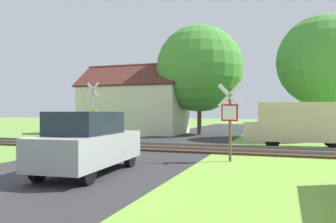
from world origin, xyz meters
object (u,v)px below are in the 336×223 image
(stop_sign_near, at_px, (230,117))
(house, at_px, (135,108))
(mail_truck, at_px, (298,123))
(tree_right, at_px, (324,61))
(crossing_sign_far, at_px, (93,109))
(tree_center, at_px, (199,69))
(parked_car, at_px, (89,143))

(stop_sign_near, relative_size, house, 0.33)
(mail_truck, bearing_deg, tree_right, -19.09)
(crossing_sign_far, xyz_separation_m, tree_center, (4.49, 8.44, 3.29))
(stop_sign_near, distance_m, tree_right, 13.58)
(stop_sign_near, distance_m, crossing_sign_far, 10.25)
(tree_center, bearing_deg, mail_truck, -48.81)
(crossing_sign_far, xyz_separation_m, tree_right, (13.32, 7.14, 3.25))
(house, bearing_deg, parked_car, -70.09)
(mail_truck, height_order, parked_car, mail_truck)
(stop_sign_near, bearing_deg, crossing_sign_far, -22.78)
(crossing_sign_far, bearing_deg, mail_truck, 9.93)
(stop_sign_near, bearing_deg, tree_right, -102.45)
(mail_truck, bearing_deg, house, 56.25)
(tree_center, bearing_deg, tree_right, -8.40)
(stop_sign_near, height_order, parked_car, stop_sign_near)
(tree_right, bearing_deg, stop_sign_near, -110.01)
(house, bearing_deg, stop_sign_near, -53.91)
(tree_center, distance_m, parked_car, 17.80)
(tree_center, height_order, parked_car, tree_center)
(crossing_sign_far, bearing_deg, parked_car, -51.58)
(stop_sign_near, height_order, crossing_sign_far, crossing_sign_far)
(parked_car, bearing_deg, house, 106.79)
(parked_car, bearing_deg, stop_sign_near, 42.36)
(crossing_sign_far, relative_size, house, 0.41)
(stop_sign_near, distance_m, mail_truck, 6.28)
(stop_sign_near, height_order, tree_right, tree_right)
(house, xyz_separation_m, parked_car, (6.24, -16.72, -1.22))
(crossing_sign_far, xyz_separation_m, mail_truck, (11.40, 0.55, -0.70))
(house, xyz_separation_m, tree_right, (14.23, -0.78, 3.08))
(tree_center, relative_size, mail_truck, 1.74)
(stop_sign_near, relative_size, mail_truck, 0.56)
(tree_right, bearing_deg, house, 176.85)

